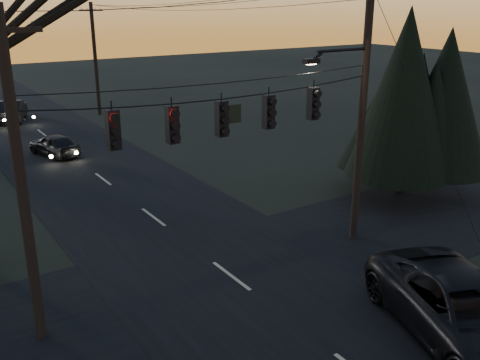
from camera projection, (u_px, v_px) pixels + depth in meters
main_road at (118, 190)px, 25.32m from camera, size 8.00×120.00×0.02m
cross_road at (231, 276)px, 17.41m from camera, size 60.00×7.00×0.02m
utility_pole_right at (353, 237)px, 20.29m from camera, size 5.00×0.30×10.00m
utility_pole_left at (42, 337)px, 14.28m from camera, size 1.80×0.30×8.50m
utility_pole_far_r at (100, 114)px, 42.45m from camera, size 1.80×0.30×8.50m
span_signal_assembly at (223, 117)px, 15.61m from camera, size 11.50×0.44×1.51m
evergreen_right at (408, 102)px, 23.76m from camera, size 4.89×4.89×7.30m
suv_near at (466, 311)px, 13.83m from camera, size 4.93×7.00×1.77m
sedan_oncoming_a at (54, 145)px, 30.83m from camera, size 2.38×4.04×1.29m
sedan_oncoming_b at (12, 111)px, 39.86m from camera, size 3.12×5.03×1.56m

